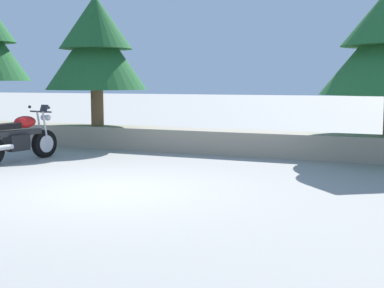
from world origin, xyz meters
TOP-DOWN VIEW (x-y plane):
  - ground_plane at (0.00, 0.00)m, footprint 120.00×120.00m
  - stone_wall at (0.00, 4.80)m, footprint 36.00×0.80m
  - motorcycle_red_near_left at (-3.27, 1.95)m, footprint 0.68×2.06m
  - pine_tree_mid_left at (-3.13, 4.76)m, footprint 2.58×2.58m

SIDE VIEW (x-z plane):
  - ground_plane at x=0.00m, z-range 0.00..0.00m
  - stone_wall at x=0.00m, z-range 0.00..0.55m
  - motorcycle_red_near_left at x=-3.27m, z-range -0.10..1.07m
  - pine_tree_mid_left at x=-3.13m, z-range 0.96..4.28m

